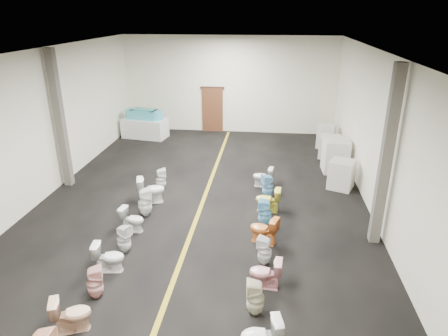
{
  "coord_description": "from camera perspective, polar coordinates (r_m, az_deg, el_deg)",
  "views": [
    {
      "loc": [
        1.95,
        -10.79,
        5.56
      ],
      "look_at": [
        0.57,
        1.0,
        0.84
      ],
      "focal_mm": 32.0,
      "sensor_mm": 36.0,
      "label": 1
    }
  ],
  "objects": [
    {
      "name": "aisle_stripe",
      "position": [
        12.29,
        -3.2,
        -5.21
      ],
      "size": [
        0.12,
        15.6,
        0.01
      ],
      "primitive_type": "cube",
      "color": "olive",
      "rests_on": "floor"
    },
    {
      "name": "appliance_crate_b",
      "position": [
        15.1,
        15.63,
        1.69
      ],
      "size": [
        0.92,
        0.92,
        1.2
      ],
      "primitive_type": "cube",
      "rotation": [
        0.0,
        0.0,
        0.05
      ],
      "color": "silver",
      "rests_on": "floor"
    },
    {
      "name": "appliance_crate_a",
      "position": [
        13.76,
        16.44,
        -0.89
      ],
      "size": [
        0.98,
        0.98,
        0.97
      ],
      "primitive_type": "cube",
      "rotation": [
        0.0,
        0.0,
        -0.39
      ],
      "color": "beige",
      "rests_on": "floor"
    },
    {
      "name": "back_door",
      "position": [
        19.46,
        -1.66,
        8.29
      ],
      "size": [
        1.0,
        0.1,
        2.1
      ],
      "primitive_type": "cube",
      "color": "#562D19",
      "rests_on": "floor"
    },
    {
      "name": "column_left",
      "position": [
        13.96,
        -22.39,
        6.34
      ],
      "size": [
        0.25,
        0.25,
        4.5
      ],
      "primitive_type": "cube",
      "color": "#59544C",
      "rests_on": "floor"
    },
    {
      "name": "toilet_right_6",
      "position": [
        10.99,
        5.85,
        -6.39
      ],
      "size": [
        0.38,
        0.37,
        0.81
      ],
      "primitive_type": "imported",
      "rotation": [
        0.0,
        0.0,
        -1.56
      ],
      "color": "#71C2E7",
      "rests_on": "floor"
    },
    {
      "name": "toilet_right_3",
      "position": [
        8.8,
        5.94,
        -14.72
      ],
      "size": [
        0.72,
        0.46,
        0.7
      ],
      "primitive_type": "imported",
      "rotation": [
        0.0,
        0.0,
        -1.66
      ],
      "color": "pink",
      "rests_on": "floor"
    },
    {
      "name": "toilet_right_1",
      "position": [
        7.43,
        5.29,
        -22.83
      ],
      "size": [
        0.78,
        0.56,
        0.72
      ],
      "primitive_type": "imported",
      "rotation": [
        0.0,
        0.0,
        -1.34
      ],
      "color": "white",
      "rests_on": "floor"
    },
    {
      "name": "wall_right",
      "position": [
        11.69,
        21.54,
        3.71
      ],
      "size": [
        0.0,
        16.0,
        16.0
      ],
      "primitive_type": "plane",
      "rotation": [
        1.57,
        0.0,
        -1.57
      ],
      "color": "beige",
      "rests_on": "ground"
    },
    {
      "name": "wall_back",
      "position": [
        19.18,
        0.75,
        11.76
      ],
      "size": [
        10.0,
        0.0,
        10.0
      ],
      "primitive_type": "plane",
      "rotation": [
        1.57,
        0.0,
        0.0
      ],
      "color": "beige",
      "rests_on": "ground"
    },
    {
      "name": "appliance_crate_d",
      "position": [
        17.75,
        14.36,
        4.44
      ],
      "size": [
        0.87,
        0.87,
        1.0
      ],
      "primitive_type": "cube",
      "rotation": [
        0.0,
        0.0,
        -0.29
      ],
      "color": "beige",
      "rests_on": "floor"
    },
    {
      "name": "toilet_right_4",
      "position": [
        9.47,
        5.82,
        -11.7
      ],
      "size": [
        0.4,
        0.39,
        0.72
      ],
      "primitive_type": "imported",
      "rotation": [
        0.0,
        0.0,
        -1.81
      ],
      "color": "silver",
      "rests_on": "floor"
    },
    {
      "name": "toilet_right_7",
      "position": [
        11.8,
        6.29,
        -4.54
      ],
      "size": [
        0.76,
        0.47,
        0.74
      ],
      "primitive_type": "imported",
      "rotation": [
        0.0,
        0.0,
        -1.65
      ],
      "color": "#E0D448",
      "rests_on": "floor"
    },
    {
      "name": "column_right",
      "position": [
        10.25,
        22.13,
        1.21
      ],
      "size": [
        0.25,
        0.25,
        4.5
      ],
      "primitive_type": "cube",
      "color": "#59544C",
      "rests_on": "floor"
    },
    {
      "name": "floor",
      "position": [
        12.29,
        -3.19,
        -5.23
      ],
      "size": [
        16.0,
        16.0,
        0.0
      ],
      "primitive_type": "plane",
      "color": "black",
      "rests_on": "ground"
    },
    {
      "name": "toilet_right_9",
      "position": [
        13.42,
        5.58,
        -1.27
      ],
      "size": [
        0.72,
        0.47,
        0.69
      ],
      "primitive_type": "imported",
      "rotation": [
        0.0,
        0.0,
        -1.7
      ],
      "color": "silver",
      "rests_on": "floor"
    },
    {
      "name": "toilet_right_5",
      "position": [
        10.27,
        5.69,
        -8.76
      ],
      "size": [
        0.83,
        0.64,
        0.74
      ],
      "primitive_type": "imported",
      "rotation": [
        0.0,
        0.0,
        -1.93
      ],
      "color": "orange",
      "rests_on": "floor"
    },
    {
      "name": "toilet_left_8",
      "position": [
        12.45,
        -10.38,
        -3.08
      ],
      "size": [
        0.91,
        0.68,
        0.83
      ],
      "primitive_type": "imported",
      "rotation": [
        0.0,
        0.0,
        1.87
      ],
      "color": "white",
      "rests_on": "floor"
    },
    {
      "name": "door_frame",
      "position": [
        19.25,
        -1.69,
        11.39
      ],
      "size": [
        1.15,
        0.08,
        0.1
      ],
      "primitive_type": "cube",
      "color": "#331C11",
      "rests_on": "back_door"
    },
    {
      "name": "appliance_crate_c",
      "position": [
        16.56,
        14.86,
        2.95
      ],
      "size": [
        0.95,
        0.95,
        0.89
      ],
      "primitive_type": "cube",
      "rotation": [
        0.0,
        0.0,
        -0.24
      ],
      "color": "beige",
      "rests_on": "floor"
    },
    {
      "name": "toilet_right_8",
      "position": [
        12.65,
        6.26,
        -2.58
      ],
      "size": [
        0.46,
        0.46,
        0.77
      ],
      "primitive_type": "imported",
      "rotation": [
        0.0,
        0.0,
        -1.17
      ],
      "color": "#81BFE7",
      "rests_on": "floor"
    },
    {
      "name": "toilet_left_6",
      "position": [
        11.04,
        -12.99,
        -7.16
      ],
      "size": [
        0.71,
        0.47,
        0.67
      ],
      "primitive_type": "imported",
      "rotation": [
        0.0,
        0.0,
        1.41
      ],
      "color": "silver",
      "rests_on": "floor"
    },
    {
      "name": "toilet_left_4",
      "position": [
        9.59,
        -16.13,
        -12.13
      ],
      "size": [
        0.74,
        0.48,
        0.71
      ],
      "primitive_type": "imported",
      "rotation": [
        0.0,
        0.0,
        1.7
      ],
      "color": "white",
      "rests_on": "floor"
    },
    {
      "name": "wall_left",
      "position": [
        13.25,
        -25.34,
        5.13
      ],
      "size": [
        0.0,
        16.0,
        16.0
      ],
      "primitive_type": "plane",
      "rotation": [
        1.57,
        0.0,
        1.57
      ],
      "color": "beige",
      "rests_on": "ground"
    },
    {
      "name": "toilet_left_2",
      "position": [
        8.28,
        -20.96,
        -18.91
      ],
      "size": [
        0.8,
        0.64,
        0.72
      ],
      "primitive_type": "imported",
      "rotation": [
        0.0,
        0.0,
        1.96
      ],
      "color": "#DEAA8B",
      "rests_on": "floor"
    },
    {
      "name": "toilet_left_5",
      "position": [
        10.14,
        -14.1,
        -9.77
      ],
      "size": [
        0.45,
        0.44,
        0.75
      ],
      "primitive_type": "imported",
      "rotation": [
        0.0,
        0.0,
        1.17
      ],
      "color": "silver",
      "rests_on": "floor"
    },
    {
      "name": "toilet_left_3",
      "position": [
        8.88,
        -17.97,
        -15.3
      ],
      "size": [
        0.44,
        0.44,
        0.74
      ],
      "primitive_type": "imported",
      "rotation": [
        0.0,
        0.0,
        1.97
      ],
      "color": "#DFA29A",
      "rests_on": "floor"
    },
    {
      "name": "bathtub",
      "position": [
        18.81,
        -11.35,
        7.46
      ],
      "size": [
        1.84,
        0.9,
        0.55
      ],
      "rotation": [
        0.0,
        0.0,
        -0.2
      ],
      "color": "#42A9BE",
      "rests_on": "display_table"
    },
    {
      "name": "toilet_left_9",
      "position": [
        13.26,
        -9.01,
        -1.6
      ],
      "size": [
        0.43,
        0.43,
        0.75
      ],
      "primitive_type": "imported",
      "rotation": [
        0.0,
        0.0,
        1.9
      ],
      "color": "white",
      "rests_on": "floor"
    },
    {
      "name": "ceiling",
      "position": [
        11.02,
        -3.7,
        16.14
      ],
      "size": [
        16.0,
        16.0,
        0.0
      ],
      "primitive_type": "plane",
      "rotation": [
        3.14,
        0.0,
        0.0
      ],
      "color": "black",
      "rests_on": "ground"
    },
    {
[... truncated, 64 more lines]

